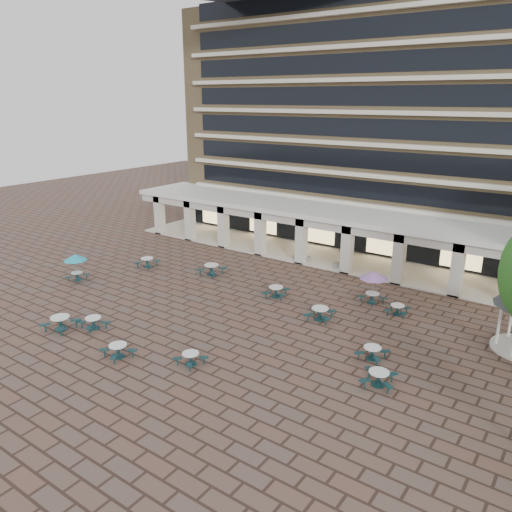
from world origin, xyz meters
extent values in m
plane|color=brown|center=(0.00, 0.00, 0.00)|extent=(120.00, 120.00, 0.00)
cube|color=#A2865B|center=(0.00, 25.50, 11.00)|extent=(40.00, 15.00, 22.00)
cube|color=beige|center=(0.00, 17.75, 4.50)|extent=(36.80, 0.50, 0.35)
cube|color=black|center=(0.00, 17.98, 5.80)|extent=(35.20, 0.05, 1.60)
cube|color=beige|center=(0.00, 17.75, 7.10)|extent=(36.80, 0.50, 0.35)
cube|color=black|center=(0.00, 17.98, 8.40)|extent=(35.20, 0.05, 1.60)
cube|color=beige|center=(0.00, 17.75, 9.70)|extent=(36.80, 0.50, 0.35)
cube|color=black|center=(0.00, 17.98, 11.00)|extent=(35.20, 0.05, 1.60)
cube|color=beige|center=(0.00, 17.75, 12.30)|extent=(36.80, 0.50, 0.35)
cube|color=black|center=(0.00, 17.98, 13.60)|extent=(35.20, 0.05, 1.60)
cube|color=beige|center=(0.00, 17.75, 14.90)|extent=(36.80, 0.50, 0.35)
cube|color=black|center=(0.00, 17.98, 16.20)|extent=(35.20, 0.05, 1.60)
cube|color=beige|center=(0.00, 17.75, 17.50)|extent=(36.80, 0.50, 0.35)
cube|color=black|center=(0.00, 17.98, 18.80)|extent=(35.20, 0.05, 1.60)
cube|color=beige|center=(0.00, 17.75, 20.10)|extent=(36.80, 0.50, 0.35)
cube|color=white|center=(0.00, 15.00, 4.20)|extent=(42.00, 6.60, 0.40)
cube|color=beige|center=(0.00, 12.15, 3.75)|extent=(42.00, 0.30, 0.90)
cube|color=black|center=(0.00, 17.70, 1.80)|extent=(38.00, 0.15, 3.20)
cube|color=beige|center=(0.00, 15.00, 0.06)|extent=(42.00, 6.00, 0.12)
cube|color=beige|center=(-19.00, 12.40, 2.00)|extent=(0.80, 0.80, 4.00)
cube|color=beige|center=(-14.78, 12.40, 2.00)|extent=(0.80, 0.80, 4.00)
cube|color=beige|center=(-10.56, 12.40, 2.00)|extent=(0.80, 0.80, 4.00)
cube|color=beige|center=(-6.33, 12.40, 2.00)|extent=(0.80, 0.80, 4.00)
cube|color=beige|center=(-2.11, 12.40, 2.00)|extent=(0.80, 0.80, 4.00)
cube|color=beige|center=(2.11, 12.40, 2.00)|extent=(0.80, 0.80, 4.00)
cube|color=beige|center=(6.33, 12.40, 2.00)|extent=(0.80, 0.80, 4.00)
cube|color=beige|center=(10.56, 12.40, 2.00)|extent=(0.80, 0.80, 4.00)
cube|color=#FFD88C|center=(-16.00, 17.55, 1.60)|extent=(3.20, 0.08, 2.40)
cube|color=#FFD88C|center=(-9.60, 17.55, 1.60)|extent=(3.20, 0.08, 2.40)
cube|color=#FFD88C|center=(-3.20, 17.55, 1.60)|extent=(3.20, 0.08, 2.40)
cube|color=#FFD88C|center=(3.20, 17.55, 1.60)|extent=(3.20, 0.08, 2.40)
cube|color=#FFD88C|center=(9.60, 17.55, 1.60)|extent=(3.20, 0.08, 2.40)
cylinder|color=#143A3C|center=(-5.97, -5.88, 0.02)|extent=(0.68, 0.68, 0.04)
cylinder|color=#143A3C|center=(-5.97, -5.88, 0.32)|extent=(0.17, 0.17, 0.64)
cylinder|color=white|center=(-5.97, -5.88, 0.70)|extent=(0.96, 0.96, 0.05)
cube|color=#143A3C|center=(-5.34, -5.47, 0.42)|extent=(0.59, 0.52, 0.05)
cylinder|color=#143A3C|center=(-5.34, -5.47, 0.20)|extent=(0.08, 0.08, 0.41)
cube|color=#143A3C|center=(-6.38, -5.25, 0.42)|extent=(0.52, 0.59, 0.05)
cylinder|color=#143A3C|center=(-6.38, -5.25, 0.20)|extent=(0.08, 0.08, 0.41)
cube|color=#143A3C|center=(-6.60, -6.29, 0.42)|extent=(0.59, 0.52, 0.05)
cylinder|color=#143A3C|center=(-6.60, -6.29, 0.20)|extent=(0.08, 0.08, 0.41)
cube|color=#143A3C|center=(-5.56, -6.51, 0.42)|extent=(0.52, 0.59, 0.05)
cylinder|color=#143A3C|center=(-5.56, -6.51, 0.20)|extent=(0.08, 0.08, 0.41)
cylinder|color=#143A3C|center=(-7.46, -7.14, 0.02)|extent=(0.79, 0.79, 0.04)
cylinder|color=#143A3C|center=(-7.46, -7.14, 0.37)|extent=(0.20, 0.20, 0.74)
cylinder|color=white|center=(-7.46, -7.14, 0.82)|extent=(1.12, 1.12, 0.06)
cube|color=#143A3C|center=(-6.99, -6.40, 0.49)|extent=(0.60, 0.69, 0.06)
cylinder|color=#143A3C|center=(-6.99, -6.40, 0.24)|extent=(0.09, 0.09, 0.47)
cube|color=#143A3C|center=(-8.20, -6.67, 0.49)|extent=(0.69, 0.60, 0.06)
cylinder|color=#143A3C|center=(-8.20, -6.67, 0.24)|extent=(0.09, 0.09, 0.47)
cube|color=#143A3C|center=(-7.93, -7.88, 0.49)|extent=(0.60, 0.69, 0.06)
cylinder|color=#143A3C|center=(-7.93, -7.88, 0.24)|extent=(0.09, 0.09, 0.47)
cube|color=#143A3C|center=(-6.72, -7.62, 0.49)|extent=(0.69, 0.60, 0.06)
cylinder|color=#143A3C|center=(-6.72, -7.62, 0.24)|extent=(0.09, 0.09, 0.47)
cylinder|color=#143A3C|center=(1.81, -5.66, 0.02)|extent=(0.63, 0.63, 0.04)
cylinder|color=#143A3C|center=(1.81, -5.66, 0.30)|extent=(0.16, 0.16, 0.59)
cylinder|color=white|center=(1.81, -5.66, 0.65)|extent=(0.90, 0.90, 0.04)
cube|color=#143A3C|center=(2.35, -5.22, 0.39)|extent=(0.54, 0.50, 0.04)
cylinder|color=#143A3C|center=(2.35, -5.22, 0.19)|extent=(0.07, 0.07, 0.38)
cube|color=#143A3C|center=(1.37, -5.11, 0.39)|extent=(0.50, 0.54, 0.04)
cylinder|color=#143A3C|center=(1.37, -5.11, 0.19)|extent=(0.07, 0.07, 0.38)
cube|color=#143A3C|center=(1.26, -6.09, 0.39)|extent=(0.54, 0.50, 0.04)
cylinder|color=#143A3C|center=(1.26, -6.09, 0.19)|extent=(0.07, 0.07, 0.38)
cube|color=#143A3C|center=(2.24, -6.20, 0.39)|extent=(0.50, 0.54, 0.04)
cylinder|color=#143A3C|center=(2.24, -6.20, 0.19)|extent=(0.07, 0.07, 0.38)
cylinder|color=#143A3C|center=(10.66, -1.80, 0.02)|extent=(0.70, 0.70, 0.04)
cylinder|color=#143A3C|center=(10.66, -1.80, 0.33)|extent=(0.18, 0.18, 0.66)
cylinder|color=white|center=(10.66, -1.80, 0.73)|extent=(1.00, 1.00, 0.05)
cube|color=#143A3C|center=(11.09, -1.15, 0.44)|extent=(0.54, 0.61, 0.05)
cylinder|color=#143A3C|center=(11.09, -1.15, 0.21)|extent=(0.08, 0.08, 0.42)
cube|color=#143A3C|center=(10.01, -1.37, 0.44)|extent=(0.61, 0.54, 0.05)
cylinder|color=#143A3C|center=(10.01, -1.37, 0.21)|extent=(0.08, 0.08, 0.42)
cube|color=#143A3C|center=(10.23, -2.45, 0.44)|extent=(0.54, 0.61, 0.05)
cylinder|color=#143A3C|center=(10.23, -2.45, 0.21)|extent=(0.08, 0.08, 0.42)
cube|color=#143A3C|center=(11.31, -2.23, 0.44)|extent=(0.61, 0.54, 0.05)
cylinder|color=#143A3C|center=(11.31, -2.23, 0.21)|extent=(0.08, 0.08, 0.42)
cylinder|color=#143A3C|center=(-14.00, -1.26, 0.02)|extent=(0.60, 0.60, 0.03)
cylinder|color=#143A3C|center=(-14.00, -1.26, 0.28)|extent=(0.16, 0.16, 0.57)
cylinder|color=white|center=(-14.00, -1.26, 0.63)|extent=(0.86, 0.86, 0.04)
cube|color=#143A3C|center=(-13.72, -0.65, 0.38)|extent=(0.42, 0.53, 0.04)
cylinder|color=#143A3C|center=(-13.72, -0.65, 0.18)|extent=(0.07, 0.07, 0.36)
cube|color=#143A3C|center=(-14.61, -0.98, 0.38)|extent=(0.53, 0.42, 0.04)
cylinder|color=#143A3C|center=(-14.61, -0.98, 0.18)|extent=(0.07, 0.07, 0.36)
cube|color=#143A3C|center=(-14.28, -1.87, 0.38)|extent=(0.42, 0.53, 0.04)
cylinder|color=#143A3C|center=(-14.28, -1.87, 0.18)|extent=(0.07, 0.07, 0.36)
cube|color=#143A3C|center=(-13.39, -1.54, 0.38)|extent=(0.53, 0.42, 0.04)
cylinder|color=#143A3C|center=(-13.39, -1.54, 0.18)|extent=(0.07, 0.07, 0.36)
cylinder|color=gray|center=(-14.00, -1.26, 1.04)|extent=(0.04, 0.04, 2.07)
cone|color=#21A0BB|center=(-14.00, -1.26, 1.85)|extent=(1.81, 1.81, 0.47)
cylinder|color=#143A3C|center=(-1.95, -7.34, 0.02)|extent=(0.68, 0.68, 0.04)
cylinder|color=#143A3C|center=(-1.95, -7.34, 0.32)|extent=(0.18, 0.18, 0.65)
cylinder|color=white|center=(-1.95, -7.34, 0.71)|extent=(0.98, 0.98, 0.05)
cube|color=#143A3C|center=(-1.31, -6.92, 0.43)|extent=(0.60, 0.52, 0.05)
cylinder|color=#143A3C|center=(-1.31, -6.92, 0.21)|extent=(0.08, 0.08, 0.41)
cube|color=#143A3C|center=(-2.37, -6.70, 0.43)|extent=(0.52, 0.60, 0.05)
cylinder|color=#143A3C|center=(-2.37, -6.70, 0.21)|extent=(0.08, 0.08, 0.41)
cube|color=#143A3C|center=(-2.58, -7.76, 0.43)|extent=(0.60, 0.52, 0.05)
cylinder|color=#143A3C|center=(-2.58, -7.76, 0.21)|extent=(0.08, 0.08, 0.41)
cube|color=#143A3C|center=(-1.53, -7.97, 0.43)|extent=(0.52, 0.60, 0.05)
cylinder|color=#143A3C|center=(-1.53, -7.97, 0.21)|extent=(0.08, 0.08, 0.41)
cylinder|color=#143A3C|center=(4.69, 3.24, 0.02)|extent=(0.75, 0.75, 0.04)
cylinder|color=#143A3C|center=(4.69, 3.24, 0.35)|extent=(0.19, 0.19, 0.71)
cylinder|color=white|center=(4.69, 3.24, 0.78)|extent=(1.07, 1.07, 0.05)
cube|color=#143A3C|center=(5.16, 3.93, 0.47)|extent=(0.58, 0.66, 0.05)
cylinder|color=#143A3C|center=(5.16, 3.93, 0.23)|extent=(0.09, 0.09, 0.45)
cube|color=#143A3C|center=(4.00, 3.71, 0.47)|extent=(0.66, 0.58, 0.05)
cylinder|color=#143A3C|center=(4.00, 3.71, 0.23)|extent=(0.09, 0.09, 0.45)
cube|color=#143A3C|center=(4.21, 2.55, 0.47)|extent=(0.58, 0.66, 0.05)
cylinder|color=#143A3C|center=(4.21, 2.55, 0.23)|extent=(0.09, 0.09, 0.45)
cube|color=#143A3C|center=(5.37, 2.76, 0.47)|extent=(0.66, 0.58, 0.05)
cylinder|color=#143A3C|center=(5.37, 2.76, 0.23)|extent=(0.09, 0.09, 0.45)
cylinder|color=#143A3C|center=(-12.01, 4.09, 0.02)|extent=(0.71, 0.71, 0.04)
cylinder|color=#143A3C|center=(-12.01, 4.09, 0.33)|extent=(0.18, 0.18, 0.67)
cylinder|color=white|center=(-12.01, 4.09, 0.74)|extent=(1.01, 1.01, 0.05)
cube|color=#143A3C|center=(-11.53, 4.72, 0.45)|extent=(0.57, 0.61, 0.05)
cylinder|color=#143A3C|center=(-11.53, 4.72, 0.21)|extent=(0.08, 0.08, 0.43)
cube|color=#143A3C|center=(-12.64, 4.58, 0.45)|extent=(0.61, 0.57, 0.05)
cylinder|color=#143A3C|center=(-12.64, 4.58, 0.21)|extent=(0.08, 0.08, 0.43)
cube|color=#143A3C|center=(-12.50, 3.47, 0.45)|extent=(0.57, 0.61, 0.05)
cylinder|color=#143A3C|center=(-12.50, 3.47, 0.21)|extent=(0.08, 0.08, 0.43)
cube|color=#143A3C|center=(-11.39, 3.61, 0.45)|extent=(0.61, 0.57, 0.05)
cylinder|color=#143A3C|center=(-11.39, 3.61, 0.21)|extent=(0.08, 0.08, 0.43)
cylinder|color=#143A3C|center=(0.32, 4.80, 0.02)|extent=(0.71, 0.71, 0.04)
cylinder|color=#143A3C|center=(0.32, 4.80, 0.33)|extent=(0.18, 0.18, 0.67)
cylinder|color=white|center=(0.32, 4.80, 0.74)|extent=(1.01, 1.01, 0.05)
cube|color=#143A3C|center=(0.71, 5.49, 0.44)|extent=(0.52, 0.62, 0.05)
cylinder|color=#143A3C|center=(0.71, 5.49, 0.21)|extent=(0.08, 0.08, 0.42)
cube|color=#143A3C|center=(-0.36, 5.19, 0.44)|extent=(0.62, 0.52, 0.05)
cylinder|color=#143A3C|center=(-0.36, 5.19, 0.21)|extent=(0.08, 0.08, 0.42)
cube|color=#143A3C|center=(-0.06, 4.12, 0.44)|extent=(0.52, 0.62, 0.05)
cylinder|color=#143A3C|center=(-0.06, 4.12, 0.21)|extent=(0.08, 0.08, 0.42)
cube|color=#143A3C|center=(1.01, 4.42, 0.44)|extent=(0.62, 0.52, 0.05)
cylinder|color=#143A3C|center=(1.01, 4.42, 0.21)|extent=(0.08, 0.08, 0.42)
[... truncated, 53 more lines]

